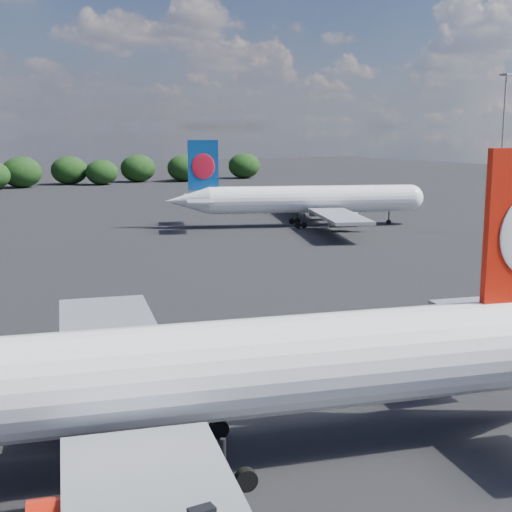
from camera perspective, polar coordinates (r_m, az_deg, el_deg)
qantas_airliner at (r=36.55m, az=-4.22°, el=-9.47°), size 48.94×46.86×16.14m
china_southern_airliner at (r=125.36m, az=3.73°, el=4.48°), size 44.41×42.74×15.06m
floodlight_mast_near at (r=122.31m, az=19.15°, el=9.23°), size 1.60×1.60×25.52m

